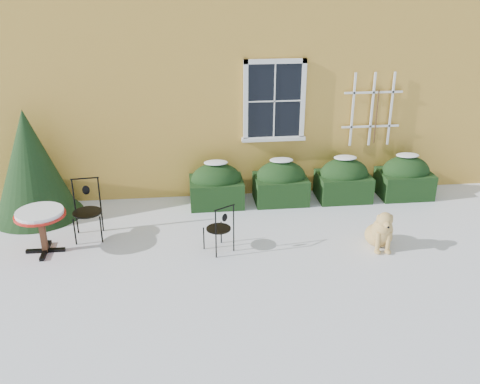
{
  "coord_description": "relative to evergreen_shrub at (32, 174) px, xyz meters",
  "views": [
    {
      "loc": [
        -0.93,
        -7.26,
        4.44
      ],
      "look_at": [
        0.0,
        1.0,
        0.9
      ],
      "focal_mm": 40.0,
      "sensor_mm": 36.0,
      "label": 1
    }
  ],
  "objects": [
    {
      "name": "dog",
      "position": [
        6.09,
        -2.0,
        -0.54
      ],
      "size": [
        0.52,
        0.81,
        0.74
      ],
      "rotation": [
        0.0,
        0.0,
        -0.1
      ],
      "color": "#DDB263",
      "rests_on": "ground"
    },
    {
      "name": "hedge_row",
      "position": [
        5.41,
        0.11,
        -0.43
      ],
      "size": [
        4.95,
        0.8,
        0.91
      ],
      "color": "black",
      "rests_on": "ground"
    },
    {
      "name": "patio_chair_far",
      "position": [
        1.13,
        -1.04,
        -0.31
      ],
      "size": [
        0.51,
        0.5,
        1.05
      ],
      "rotation": [
        0.0,
        0.0,
        0.08
      ],
      "color": "black",
      "rests_on": "ground"
    },
    {
      "name": "patio_chair_near",
      "position": [
        3.38,
        -1.82,
        -0.4
      ],
      "size": [
        0.53,
        0.52,
        0.86
      ],
      "rotation": [
        0.0,
        0.0,
        3.68
      ],
      "color": "black",
      "rests_on": "ground"
    },
    {
      "name": "bistro_table",
      "position": [
        0.46,
        -1.53,
        -0.2
      ],
      "size": [
        0.82,
        0.82,
        0.76
      ],
      "rotation": [
        0.0,
        0.0,
        0.02
      ],
      "color": "black",
      "rests_on": "ground"
    },
    {
      "name": "ground",
      "position": [
        3.76,
        -2.44,
        -0.83
      ],
      "size": [
        80.0,
        80.0,
        0.0
      ],
      "primitive_type": "plane",
      "color": "white",
      "rests_on": "ground"
    },
    {
      "name": "evergreen_shrub",
      "position": [
        0.0,
        0.0,
        0.0
      ],
      "size": [
        1.71,
        1.71,
        2.07
      ],
      "rotation": [
        0.0,
        0.0,
        0.4
      ],
      "color": "black",
      "rests_on": "ground"
    },
    {
      "name": "house",
      "position": [
        3.76,
        4.56,
        2.38
      ],
      "size": [
        12.4,
        8.4,
        6.4
      ],
      "color": "#EEB345",
      "rests_on": "ground"
    }
  ]
}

